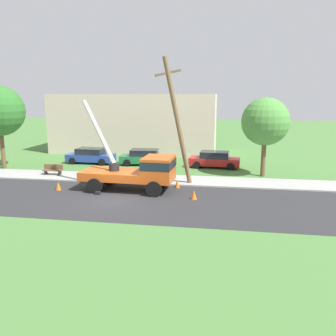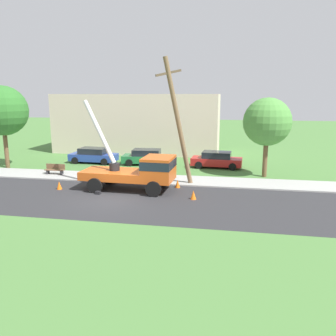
% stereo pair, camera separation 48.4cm
% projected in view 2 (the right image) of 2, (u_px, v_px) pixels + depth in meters
% --- Properties ---
extents(ground_plane, '(120.00, 120.00, 0.00)m').
position_uv_depth(ground_plane, '(154.00, 163.00, 33.03)').
color(ground_plane, '#477538').
extents(road_asphalt, '(80.00, 7.76, 0.01)m').
position_uv_depth(road_asphalt, '(112.00, 199.00, 21.48)').
color(road_asphalt, '#2B2B2D').
rests_on(road_asphalt, ground).
extents(sidewalk_strip, '(80.00, 2.95, 0.10)m').
position_uv_depth(sidewalk_strip, '(136.00, 178.00, 26.63)').
color(sidewalk_strip, '#9E9E99').
rests_on(sidewalk_strip, ground).
extents(utility_truck, '(6.75, 3.21, 5.98)m').
position_uv_depth(utility_truck, '(140.00, 170.00, 23.16)').
color(utility_truck, '#C65119').
rests_on(utility_truck, ground).
extents(leaning_utility_pole, '(2.54, 1.47, 8.86)m').
position_uv_depth(leaning_utility_pole, '(178.00, 121.00, 23.94)').
color(leaning_utility_pole, brown).
rests_on(leaning_utility_pole, ground).
extents(traffic_cone_ahead, '(0.36, 0.36, 0.56)m').
position_uv_depth(traffic_cone_ahead, '(193.00, 195.00, 21.39)').
color(traffic_cone_ahead, orange).
rests_on(traffic_cone_ahead, ground).
extents(traffic_cone_behind, '(0.36, 0.36, 0.56)m').
position_uv_depth(traffic_cone_behind, '(59.00, 185.00, 23.66)').
color(traffic_cone_behind, orange).
rests_on(traffic_cone_behind, ground).
extents(traffic_cone_curbside, '(0.36, 0.36, 0.56)m').
position_uv_depth(traffic_cone_curbside, '(178.00, 184.00, 24.10)').
color(traffic_cone_curbside, orange).
rests_on(traffic_cone_curbside, ground).
extents(parked_sedan_blue, '(4.47, 2.13, 1.42)m').
position_uv_depth(parked_sedan_blue, '(93.00, 155.00, 32.84)').
color(parked_sedan_blue, '#263F99').
rests_on(parked_sedan_blue, ground).
extents(parked_sedan_green, '(4.52, 2.23, 1.42)m').
position_uv_depth(parked_sedan_green, '(147.00, 157.00, 31.97)').
color(parked_sedan_green, '#1E6638').
rests_on(parked_sedan_green, ground).
extents(parked_sedan_red, '(4.51, 2.20, 1.42)m').
position_uv_depth(parked_sedan_red, '(217.00, 160.00, 30.68)').
color(parked_sedan_red, '#B21E1E').
rests_on(parked_sedan_red, ground).
extents(park_bench, '(1.60, 0.45, 0.90)m').
position_uv_depth(park_bench, '(55.00, 170.00, 27.79)').
color(park_bench, brown).
rests_on(park_bench, ground).
extents(roadside_tree_near, '(4.26, 4.26, 7.12)m').
position_uv_depth(roadside_tree_near, '(2.00, 111.00, 29.71)').
color(roadside_tree_near, brown).
rests_on(roadside_tree_near, ground).
extents(roadside_tree_far, '(3.67, 3.67, 6.13)m').
position_uv_depth(roadside_tree_far, '(267.00, 122.00, 26.52)').
color(roadside_tree_far, brown).
rests_on(roadside_tree_far, ground).
extents(lowrise_building_backdrop, '(18.00, 6.00, 6.40)m').
position_uv_depth(lowrise_building_backdrop, '(138.00, 123.00, 38.99)').
color(lowrise_building_backdrop, beige).
rests_on(lowrise_building_backdrop, ground).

